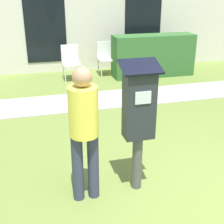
# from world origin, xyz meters

# --- Properties ---
(sidewalk) EXTENTS (12.00, 1.10, 0.02)m
(sidewalk) POSITION_xyz_m (0.00, 3.92, 0.01)
(sidewalk) COLOR #B7B2A8
(sidewalk) RESTS_ON ground
(building_facade) EXTENTS (10.00, 0.26, 3.20)m
(building_facade) POSITION_xyz_m (0.00, 6.68, 1.60)
(building_facade) COLOR silver
(building_facade) RESTS_ON ground
(parking_meter) EXTENTS (0.44, 0.31, 1.59)m
(parking_meter) POSITION_xyz_m (-0.76, 0.77, 1.02)
(parking_meter) COLOR #4C4C4C
(parking_meter) RESTS_ON ground
(person_standing) EXTENTS (0.32, 0.32, 1.58)m
(person_standing) POSITION_xyz_m (-1.40, 0.74, 0.93)
(person_standing) COLOR #333851
(person_standing) RESTS_ON ground
(outdoor_chair_left) EXTENTS (0.44, 0.44, 0.90)m
(outdoor_chair_left) POSITION_xyz_m (-0.88, 5.67, 0.53)
(outdoor_chair_left) COLOR white
(outdoor_chair_left) RESTS_ON ground
(outdoor_chair_middle) EXTENTS (0.44, 0.44, 0.90)m
(outdoor_chair_middle) POSITION_xyz_m (0.12, 5.93, 0.53)
(outdoor_chair_middle) COLOR white
(outdoor_chair_middle) RESTS_ON ground
(hedge_row) EXTENTS (2.20, 0.60, 1.10)m
(hedge_row) POSITION_xyz_m (1.33, 5.49, 0.55)
(hedge_row) COLOR #33662D
(hedge_row) RESTS_ON ground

